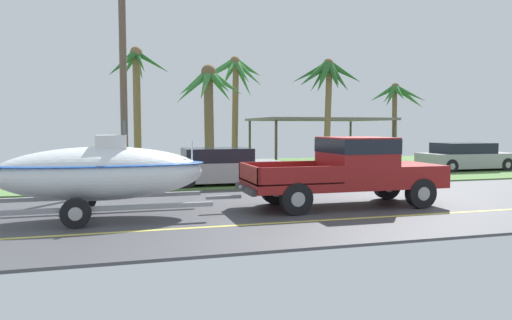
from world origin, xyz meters
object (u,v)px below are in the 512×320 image
Objects in this scene: carport_awning at (318,120)px; palm_tree_far_right at (135,80)px; parked_sedan_far at (466,157)px; parked_sedan_near at (221,167)px; palm_tree_far_left at (327,82)px; palm_tree_near_right at (397,101)px; utility_pole at (123,71)px; boat_on_trailer at (100,173)px; palm_tree_mid at (235,80)px; pickup_truck_towing at (354,168)px; palm_tree_near_left at (209,94)px.

carport_awning is 10.57m from palm_tree_far_right.
parked_sedan_near is at bearing -169.66° from parked_sedan_far.
palm_tree_far_left is at bearing 30.95° from parked_sedan_near.
utility_pole is (-15.84, -8.43, 0.31)m from palm_tree_near_right.
boat_on_trailer is 1.06× the size of palm_tree_mid.
palm_tree_far_right is at bearing 113.18° from pickup_truck_towing.
pickup_truck_towing is at bearing 0.00° from boat_on_trailer.
parked_sedan_near is at bearing -68.80° from palm_tree_far_right.
utility_pole is at bearing 140.12° from pickup_truck_towing.
boat_on_trailer is 13.25m from palm_tree_far_right.
pickup_truck_towing is 14.78m from carport_awning.
parked_sedan_far is 0.86× the size of palm_tree_far_left.
pickup_truck_towing is at bearing -142.46° from parked_sedan_far.
palm_tree_far_right is at bearing 161.98° from parked_sedan_far.
palm_tree_near_left is at bearing -41.87° from palm_tree_far_right.
pickup_truck_towing is 0.72× the size of utility_pole.
palm_tree_mid is at bearing -158.46° from carport_awning.
palm_tree_far_left is (-6.65, -4.60, 0.54)m from palm_tree_near_right.
carport_awning is at bearing 129.99° from parked_sedan_far.
palm_tree_near_left is 0.81× the size of palm_tree_far_right.
boat_on_trailer is 21.39m from palm_tree_near_right.
pickup_truck_towing is 12.66m from parked_sedan_far.
pickup_truck_towing is 12.24m from palm_tree_mid.
palm_tree_far_left is (5.43, -1.03, 0.60)m from palm_tree_near_left.
palm_tree_mid is (1.69, 1.83, 0.85)m from palm_tree_near_left.
parked_sedan_near is at bearing -131.44° from carport_awning.
parked_sedan_near is at bearing 115.79° from pickup_truck_towing.
parked_sedan_far is 12.85m from palm_tree_near_left.
utility_pole is at bearing -173.88° from parked_sedan_near.
palm_tree_mid reaches higher than boat_on_trailer.
parked_sedan_near is at bearing 53.55° from boat_on_trailer.
pickup_truck_towing is 0.98× the size of palm_tree_mid.
palm_tree_far_right reaches higher than palm_tree_near_right.
palm_tree_far_left reaches higher than palm_tree_near_right.
palm_tree_far_right is at bearing -173.81° from carport_awning.
palm_tree_mid is 4.71m from palm_tree_far_left.
palm_tree_mid is at bearing 47.32° from palm_tree_near_left.
palm_tree_far_left is 0.87× the size of palm_tree_far_right.
palm_tree_far_right reaches higher than carport_awning.
boat_on_trailer is 0.78× the size of utility_pole.
parked_sedan_near is 8.75m from palm_tree_far_right.
parked_sedan_near is at bearing -107.84° from palm_tree_mid.
palm_tree_mid is 0.93× the size of palm_tree_far_right.
palm_tree_near_left reaches higher than parked_sedan_near.
palm_tree_near_left is 2.63m from palm_tree_mid.
pickup_truck_towing is 1.12× the size of palm_tree_near_left.
palm_tree_mid is at bearing 142.55° from palm_tree_far_left.
utility_pole reaches higher than carport_awning.
palm_tree_far_right reaches higher than palm_tree_far_left.
carport_awning is 5.10m from palm_tree_near_right.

